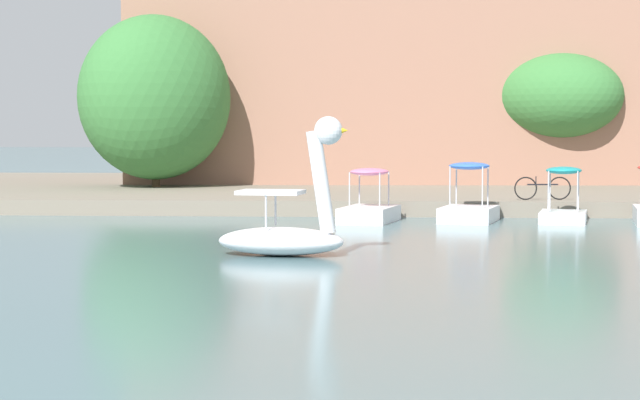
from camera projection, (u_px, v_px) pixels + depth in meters
The scene contains 9 objects.
shore_bank_far at pixel (395, 190), 42.35m from camera, with size 139.45×22.43×0.45m, color slate.
swan_boat at pixel (288, 225), 21.26m from camera, with size 2.60×1.51×2.67m.
pedal_boat_pink at pixel (369, 206), 29.46m from camera, with size 1.70×2.49×1.44m.
pedal_boat_blue at pixel (469, 205), 29.58m from camera, with size 1.80×2.34×1.59m.
pedal_boat_teal at pixel (563, 207), 29.31m from camera, with size 1.52×2.04×1.48m.
tree_broadleaf_right at pixel (556, 96), 41.42m from camera, with size 6.47×6.19×4.94m.
tree_willow_near_path at pixel (155, 97), 39.47m from camera, with size 7.41×7.57×6.13m.
bicycle_parked at pixel (543, 188), 31.77m from camera, with size 1.65×0.26×0.68m.
apartment_block at pixel (418, 52), 46.90m from camera, with size 22.69×12.24×10.74m, color #996B56.
Camera 1 is at (-0.01, -5.61, 2.32)m, focal length 62.31 mm.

